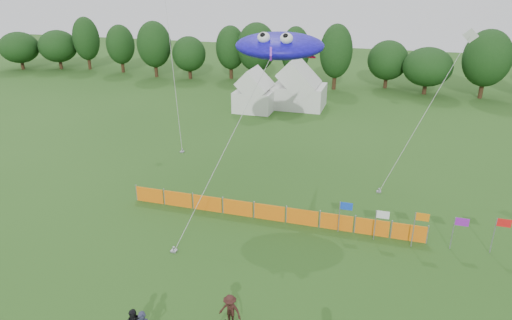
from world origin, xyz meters
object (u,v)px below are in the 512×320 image
(barrier_fence, at_px, (269,212))
(spectator_c, at_px, (230,311))
(tent_left, at_px, (255,94))
(tent_right, at_px, (299,89))
(stingray_kite, at_px, (282,45))

(barrier_fence, height_order, spectator_c, spectator_c)
(tent_left, distance_m, tent_right, 4.97)
(tent_left, distance_m, barrier_fence, 23.81)
(tent_left, distance_m, spectator_c, 32.69)
(tent_left, relative_size, tent_right, 0.72)
(barrier_fence, distance_m, spectator_c, 9.10)
(tent_right, xyz_separation_m, stingray_kite, (2.79, -20.03, 7.58))
(tent_right, bearing_deg, barrier_fence, -82.14)
(tent_left, relative_size, barrier_fence, 0.23)
(spectator_c, distance_m, stingray_kite, 16.75)
(stingray_kite, bearing_deg, spectator_c, -84.18)
(tent_left, bearing_deg, stingray_kite, -68.07)
(barrier_fence, bearing_deg, spectator_c, -85.17)
(tent_left, xyz_separation_m, stingray_kite, (7.01, -17.41, 7.78))
(tent_right, bearing_deg, tent_left, -148.18)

